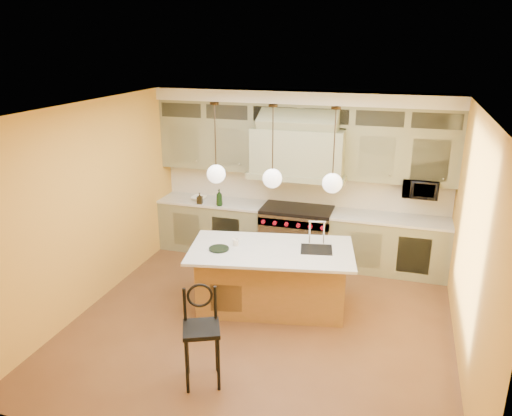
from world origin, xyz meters
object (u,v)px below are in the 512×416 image
(range, at_px, (297,234))
(kitchen_island, at_px, (272,277))
(counter_stool, at_px, (201,330))
(microwave, at_px, (420,188))

(range, height_order, kitchen_island, kitchen_island)
(counter_stool, bearing_deg, kitchen_island, 55.96)
(kitchen_island, distance_m, microwave, 2.82)
(range, relative_size, counter_stool, 1.05)
(range, bearing_deg, kitchen_island, -89.58)
(range, distance_m, kitchen_island, 1.69)
(microwave, bearing_deg, kitchen_island, -137.09)
(range, xyz_separation_m, kitchen_island, (0.01, -1.69, -0.01))
(range, distance_m, counter_stool, 3.53)
(range, bearing_deg, microwave, 3.12)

